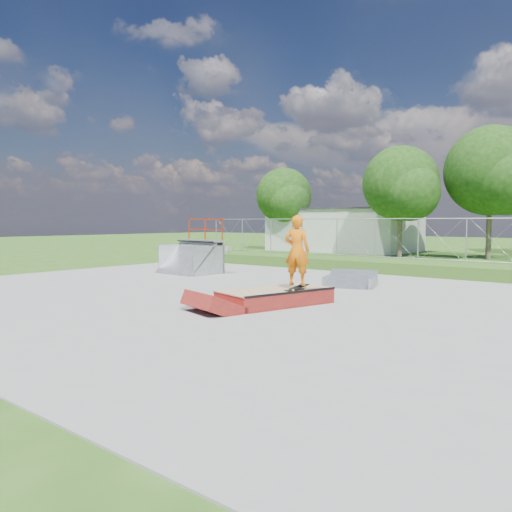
{
  "coord_description": "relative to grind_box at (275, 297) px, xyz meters",
  "views": [
    {
      "loc": [
        10.08,
        -10.67,
        2.17
      ],
      "look_at": [
        0.47,
        1.23,
        1.1
      ],
      "focal_mm": 35.0,
      "sensor_mm": 36.0,
      "label": 1
    }
  ],
  "objects": [
    {
      "name": "ground",
      "position": [
        -2.48,
        0.48,
        -0.21
      ],
      "size": [
        120.0,
        120.0,
        0.0
      ],
      "primitive_type": "plane",
      "color": "#2C5317",
      "rests_on": "ground"
    },
    {
      "name": "concrete_pad",
      "position": [
        -2.48,
        0.48,
        -0.19
      ],
      "size": [
        20.0,
        16.0,
        0.04
      ],
      "primitive_type": "cube",
      "color": "gray",
      "rests_on": "ground"
    },
    {
      "name": "grass_berm",
      "position": [
        -2.48,
        9.98,
        0.04
      ],
      "size": [
        24.0,
        3.0,
        0.5
      ],
      "primitive_type": "cube",
      "color": "#2C5317",
      "rests_on": "ground"
    },
    {
      "name": "grind_box",
      "position": [
        0.0,
        0.0,
        0.0
      ],
      "size": [
        2.11,
        3.15,
        0.43
      ],
      "rotation": [
        0.0,
        0.0,
        -0.27
      ],
      "color": "maroon",
      "rests_on": "concrete_pad"
    },
    {
      "name": "quarter_pipe",
      "position": [
        -7.42,
        3.99,
        0.92
      ],
      "size": [
        2.37,
        2.04,
        2.27
      ],
      "primitive_type": null,
      "rotation": [
        0.0,
        0.0,
        -0.05
      ],
      "color": "#909497",
      "rests_on": "concrete_pad"
    },
    {
      "name": "flat_bank_ramp",
      "position": [
        -0.25,
        4.48,
        0.02
      ],
      "size": [
        1.96,
        2.03,
        0.47
      ],
      "primitive_type": null,
      "rotation": [
        0.0,
        0.0,
        0.3
      ],
      "color": "#909497",
      "rests_on": "concrete_pad"
    },
    {
      "name": "skateboard",
      "position": [
        0.5,
        0.25,
        0.26
      ],
      "size": [
        0.27,
        0.81,
        0.13
      ],
      "primitive_type": "cube",
      "rotation": [
        0.14,
        0.0,
        -0.06
      ],
      "color": "black",
      "rests_on": "grind_box"
    },
    {
      "name": "skater",
      "position": [
        0.5,
        0.25,
        1.15
      ],
      "size": [
        0.74,
        0.58,
        1.78
      ],
      "primitive_type": "imported",
      "rotation": [
        0.0,
        0.0,
        3.4
      ],
      "color": "orange",
      "rests_on": "grind_box"
    },
    {
      "name": "concrete_stairs",
      "position": [
        -10.98,
        9.18,
        0.19
      ],
      "size": [
        1.5,
        1.6,
        0.8
      ],
      "primitive_type": null,
      "color": "gray",
      "rests_on": "ground"
    },
    {
      "name": "chain_link_fence",
      "position": [
        -2.48,
        10.98,
        1.19
      ],
      "size": [
        20.0,
        0.06,
        1.8
      ],
      "primitive_type": null,
      "color": "#989AA1",
      "rests_on": "grass_berm"
    },
    {
      "name": "utility_building_flat",
      "position": [
        -10.48,
        22.48,
        1.29
      ],
      "size": [
        10.0,
        6.0,
        3.0
      ],
      "primitive_type": "cube",
      "color": "beige",
      "rests_on": "ground"
    },
    {
      "name": "tree_left_near",
      "position": [
        -4.23,
        18.31,
        4.02
      ],
      "size": [
        4.76,
        4.48,
        6.65
      ],
      "color": "brown",
      "rests_on": "ground"
    },
    {
      "name": "tree_center",
      "position": [
        0.3,
        20.29,
        4.63
      ],
      "size": [
        5.44,
        5.12,
        7.6
      ],
      "color": "brown",
      "rests_on": "ground"
    },
    {
      "name": "tree_left_far",
      "position": [
        -14.25,
        20.32,
        3.72
      ],
      "size": [
        4.42,
        4.16,
        6.18
      ],
      "color": "brown",
      "rests_on": "ground"
    }
  ]
}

